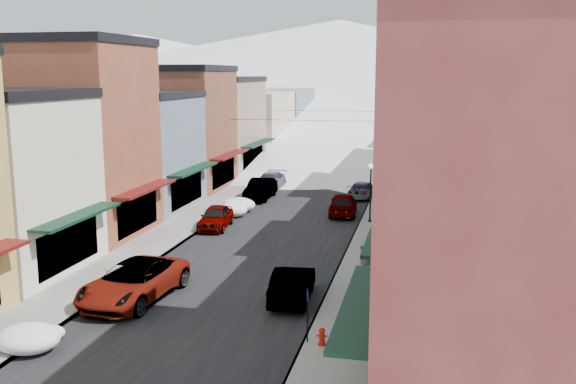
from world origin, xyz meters
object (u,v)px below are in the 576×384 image
at_px(car_green_sedan, 292,284).
at_px(streetlamp_near, 371,185).
at_px(car_dark_hatch, 260,189).
at_px(car_white_suv, 134,281).
at_px(car_silver_sedan, 216,217).
at_px(fire_hydrant, 322,337).
at_px(trash_can, 366,255).

height_order(car_green_sedan, streetlamp_near, streetlamp_near).
bearing_deg(car_dark_hatch, car_white_suv, -89.05).
relative_size(car_white_suv, streetlamp_near, 1.57).
distance_m(car_white_suv, car_silver_sedan, 14.13).
bearing_deg(car_green_sedan, car_white_suv, 8.47).
bearing_deg(car_silver_sedan, car_white_suv, -91.85).
relative_size(car_green_sedan, fire_hydrant, 6.75).
relative_size(fire_hydrant, trash_can, 0.71).
bearing_deg(trash_can, car_green_sedan, -115.73).
height_order(fire_hydrant, trash_can, trash_can).
relative_size(car_silver_sedan, car_green_sedan, 0.96).
bearing_deg(streetlamp_near, trash_can, -86.25).
bearing_deg(trash_can, car_white_suv, -143.39).
distance_m(car_silver_sedan, streetlamp_near, 10.82).
bearing_deg(trash_can, car_dark_hatch, 120.99).
bearing_deg(fire_hydrant, car_dark_hatch, 109.14).
xyz_separation_m(car_white_suv, fire_hydrant, (9.29, -3.44, -0.42)).
xyz_separation_m(fire_hydrant, streetlamp_near, (-0.06, 21.12, 2.24)).
relative_size(car_white_suv, fire_hydrant, 9.21).
bearing_deg(streetlamp_near, car_white_suv, -117.58).
height_order(car_white_suv, trash_can, car_white_suv).
height_order(car_silver_sedan, streetlamp_near, streetlamp_near).
relative_size(car_silver_sedan, trash_can, 4.60).
xyz_separation_m(car_white_suv, streetlamp_near, (9.23, 17.67, 1.82)).
bearing_deg(car_green_sedan, fire_hydrant, 109.73).
height_order(car_dark_hatch, fire_hydrant, car_dark_hatch).
relative_size(car_dark_hatch, car_green_sedan, 1.09).
height_order(car_silver_sedan, fire_hydrant, car_silver_sedan).
height_order(car_silver_sedan, trash_can, car_silver_sedan).
relative_size(car_dark_hatch, trash_can, 5.24).
bearing_deg(car_dark_hatch, trash_can, -59.08).
distance_m(car_dark_hatch, trash_can, 20.09).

